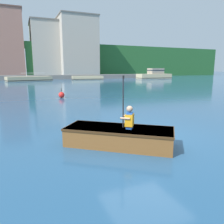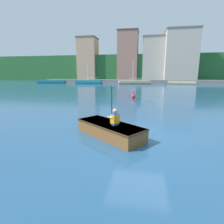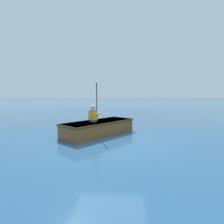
% 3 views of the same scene
% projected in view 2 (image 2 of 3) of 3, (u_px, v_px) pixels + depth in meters
% --- Properties ---
extents(ground_plane, '(300.00, 300.00, 0.00)m').
position_uv_depth(ground_plane, '(139.00, 134.00, 7.18)').
color(ground_plane, navy).
extents(shoreline_ridge, '(120.00, 20.00, 8.77)m').
position_uv_depth(shoreline_ridge, '(144.00, 69.00, 66.78)').
color(shoreline_ridge, '#28602D').
rests_on(shoreline_ridge, ground).
extents(waterfront_warehouse_left, '(6.63, 6.62, 14.72)m').
position_uv_depth(waterfront_warehouse_left, '(88.00, 60.00, 61.74)').
color(waterfront_warehouse_left, tan).
rests_on(waterfront_warehouse_left, ground).
extents(waterfront_office_block_center, '(6.93, 7.32, 16.47)m').
position_uv_depth(waterfront_office_block_center, '(128.00, 57.00, 60.09)').
color(waterfront_office_block_center, '#9E6B5B').
rests_on(waterfront_office_block_center, ground).
extents(waterfront_apartment_right, '(11.25, 10.65, 14.27)m').
position_uv_depth(waterfront_apartment_right, '(159.00, 60.00, 59.95)').
color(waterfront_apartment_right, '#B2A899').
rests_on(waterfront_apartment_right, ground).
extents(waterfront_tower_far, '(9.70, 10.33, 15.57)m').
position_uv_depth(waterfront_tower_far, '(179.00, 57.00, 55.53)').
color(waterfront_tower_far, '#B2A899').
rests_on(waterfront_tower_far, ground).
extents(marina_dock, '(55.00, 2.40, 0.90)m').
position_uv_depth(marina_dock, '(143.00, 81.00, 46.87)').
color(marina_dock, slate).
rests_on(marina_dock, ground).
extents(moored_boat_dock_west_end, '(8.21, 4.39, 5.65)m').
position_uv_depth(moored_boat_dock_west_end, '(134.00, 82.00, 42.99)').
color(moored_boat_dock_west_end, '#CCB789').
rests_on(moored_boat_dock_west_end, ground).
extents(moored_boat_dock_center_near, '(6.44, 2.71, 0.74)m').
position_uv_depth(moored_boat_dock_center_near, '(181.00, 83.00, 41.81)').
color(moored_boat_dock_center_near, '#CCB789').
rests_on(moored_boat_dock_center_near, ground).
extents(moored_boat_dock_center_far, '(7.36, 3.18, 0.81)m').
position_uv_depth(moored_boat_dock_center_far, '(52.00, 82.00, 46.53)').
color(moored_boat_dock_center_far, '#197A84').
rests_on(moored_boat_dock_center_far, ground).
extents(moored_boat_dock_east_inner, '(6.70, 2.51, 4.88)m').
position_uv_depth(moored_boat_dock_east_inner, '(89.00, 82.00, 44.73)').
color(moored_boat_dock_east_inner, '#197A84').
rests_on(moored_boat_dock_east_inner, ground).
extents(rowboat_foreground, '(3.01, 2.67, 0.52)m').
position_uv_depth(rowboat_foreground, '(109.00, 129.00, 6.88)').
color(rowboat_foreground, brown).
rests_on(rowboat_foreground, ground).
extents(person_paddler, '(0.45, 0.45, 1.43)m').
position_uv_depth(person_paddler, '(115.00, 118.00, 6.53)').
color(person_paddler, '#1E4CA5').
rests_on(person_paddler, rowboat_foreground).
extents(channel_buoy, '(0.44, 0.44, 0.72)m').
position_uv_depth(channel_buoy, '(133.00, 96.00, 17.42)').
color(channel_buoy, red).
rests_on(channel_buoy, ground).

